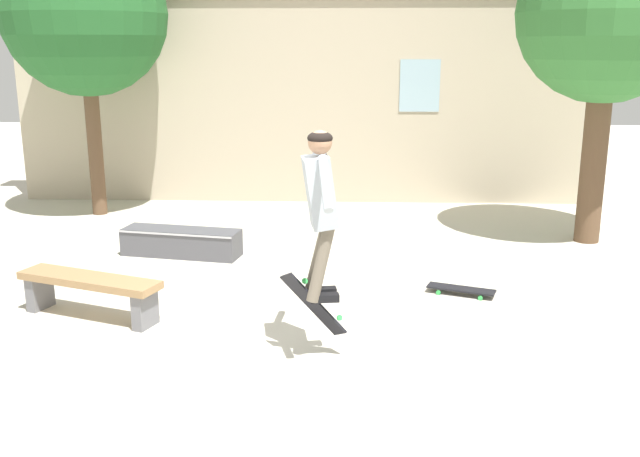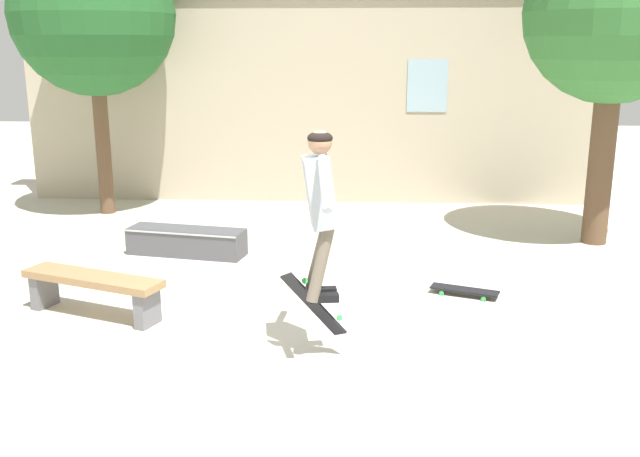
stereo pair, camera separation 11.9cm
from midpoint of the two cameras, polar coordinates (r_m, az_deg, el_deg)
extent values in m
plane|color=beige|center=(6.66, -3.92, -10.53)|extent=(40.00, 40.00, 0.00)
cube|color=#B7A88E|center=(13.06, -0.01, 10.05)|extent=(10.54, 0.40, 3.58)
cube|color=#99B7C6|center=(12.85, 8.85, 11.21)|extent=(0.70, 0.02, 0.90)
cylinder|color=brown|center=(10.96, 21.84, 4.78)|extent=(0.35, 0.35, 2.31)
sphere|color=#337033|center=(10.84, 22.91, 15.66)|extent=(2.47, 2.47, 2.47)
cylinder|color=brown|center=(12.58, -16.70, 6.33)|extent=(0.24, 0.24, 2.30)
sphere|color=#235B28|center=(12.47, -17.44, 16.08)|extent=(2.63, 2.63, 2.63)
cube|color=#99754C|center=(7.89, -17.35, -3.84)|extent=(1.65, 0.90, 0.08)
cube|color=slate|center=(8.42, -20.82, -4.63)|extent=(0.22, 0.33, 0.38)
cube|color=slate|center=(7.55, -13.21, -6.23)|extent=(0.22, 0.33, 0.38)
cube|color=#4C4C51|center=(9.95, -10.29, -1.04)|extent=(1.67, 0.73, 0.37)
cube|color=#B7B7BC|center=(9.70, -10.87, -0.41)|extent=(1.60, 0.32, 0.02)
cube|color=#9EA8B2|center=(6.23, 0.55, 2.96)|extent=(0.36, 0.38, 0.65)
sphere|color=#A37556|center=(6.15, 0.56, 6.91)|extent=(0.24, 0.24, 0.21)
ellipsoid|color=black|center=(6.15, 0.56, 7.25)|extent=(0.25, 0.25, 0.12)
cylinder|color=#6B6051|center=(6.46, 0.45, -2.27)|extent=(0.29, 0.15, 0.74)
cube|color=black|center=(6.57, 0.71, -5.05)|extent=(0.27, 0.14, 0.07)
cylinder|color=#6B6051|center=(6.30, 0.62, -2.71)|extent=(0.28, 0.20, 0.74)
cube|color=black|center=(6.41, 0.88, -5.56)|extent=(0.27, 0.14, 0.07)
cylinder|color=#9EA8B2|center=(6.57, 0.19, 4.89)|extent=(0.15, 0.47, 0.42)
cylinder|color=#9EA8B2|center=(5.82, 0.96, 3.63)|extent=(0.15, 0.47, 0.42)
cube|color=black|center=(6.56, 0.00, -6.10)|extent=(0.63, 0.21, 0.68)
cylinder|color=green|center=(6.56, 2.09, -7.16)|extent=(0.07, 0.05, 0.07)
cylinder|color=green|center=(6.75, 1.09, -7.37)|extent=(0.07, 0.05, 0.07)
cylinder|color=green|center=(6.42, -0.69, -4.21)|extent=(0.07, 0.05, 0.07)
cylinder|color=green|center=(6.62, -1.62, -4.50)|extent=(0.07, 0.05, 0.07)
cube|color=black|center=(8.41, 11.89, -4.82)|extent=(0.80, 0.45, 0.02)
cylinder|color=green|center=(8.38, 10.10, -5.13)|extent=(0.06, 0.03, 0.05)
cylinder|color=green|center=(8.57, 10.44, -4.69)|extent=(0.06, 0.03, 0.05)
cylinder|color=green|center=(8.29, 13.35, -5.53)|extent=(0.06, 0.03, 0.05)
cylinder|color=green|center=(8.48, 13.62, -5.07)|extent=(0.06, 0.03, 0.05)
camera|label=1|loc=(0.06, -89.46, 0.14)|focal=40.00mm
camera|label=2|loc=(0.06, 90.54, -0.14)|focal=40.00mm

